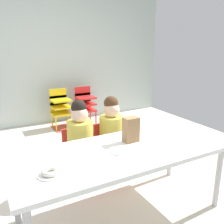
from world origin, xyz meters
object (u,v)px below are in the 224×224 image
seated_child_near_camera (80,136)px  craft_table (122,155)px  kid_chair_yellow_stack (60,106)px  paper_bag_brown (131,129)px  donut_powdered_on_plate (51,171)px  paper_plate_center_table (120,151)px  kid_chair_red_stack (85,103)px  paper_plate_near_edge (51,174)px  seated_child_middle_seat (111,130)px

seated_child_near_camera → craft_table: bearing=-77.5°
kid_chair_yellow_stack → seated_child_near_camera: bearing=-101.2°
paper_bag_brown → donut_powdered_on_plate: paper_bag_brown is taller
seated_child_near_camera → donut_powdered_on_plate: seated_child_near_camera is taller
kid_chair_yellow_stack → paper_plate_center_table: size_ratio=3.78×
kid_chair_red_stack → paper_plate_near_edge: (-1.34, -2.65, 0.22)m
paper_plate_near_edge → paper_plate_center_table: size_ratio=1.00×
kid_chair_yellow_stack → paper_bag_brown: paper_bag_brown is taller
kid_chair_red_stack → paper_plate_center_table: bearing=-106.5°
seated_child_middle_seat → paper_plate_center_table: size_ratio=5.10×
seated_child_middle_seat → paper_plate_near_edge: seated_child_middle_seat is taller
kid_chair_yellow_stack → kid_chair_red_stack: 0.47m
paper_plate_near_edge → paper_bag_brown: bearing=16.6°
kid_chair_yellow_stack → paper_plate_near_edge: kid_chair_yellow_stack is taller
paper_plate_near_edge → paper_plate_center_table: same height
seated_child_middle_seat → kid_chair_red_stack: seated_child_middle_seat is taller
craft_table → kid_chair_red_stack: bearing=74.2°
seated_child_near_camera → kid_chair_red_stack: size_ratio=1.35×
kid_chair_yellow_stack → donut_powdered_on_plate: (-0.87, -2.65, 0.25)m
craft_table → donut_powdered_on_plate: donut_powdered_on_plate is taller
kid_chair_red_stack → seated_child_near_camera: bearing=-113.8°
seated_child_near_camera → paper_plate_center_table: seated_child_near_camera is taller
craft_table → seated_child_near_camera: (-0.13, 0.60, -0.01)m
craft_table → seated_child_middle_seat: size_ratio=1.95×
paper_bag_brown → paper_plate_near_edge: (-0.77, -0.23, -0.11)m
craft_table → donut_powdered_on_plate: bearing=-169.5°
seated_child_middle_seat → paper_bag_brown: bearing=-98.2°
paper_bag_brown → kid_chair_red_stack: bearing=76.9°
craft_table → kid_chair_red_stack: size_ratio=2.63×
craft_table → paper_bag_brown: bearing=36.7°
kid_chair_red_stack → paper_plate_near_edge: kid_chair_red_stack is taller
seated_child_near_camera → paper_plate_center_table: bearing=-81.0°
seated_child_middle_seat → donut_powdered_on_plate: bearing=-139.5°
seated_child_near_camera → paper_plate_center_table: 0.63m
seated_child_near_camera → paper_plate_near_edge: size_ratio=5.10×
paper_bag_brown → seated_child_near_camera: bearing=120.5°
paper_plate_center_table → donut_powdered_on_plate: 0.59m
kid_chair_red_stack → paper_bag_brown: (-0.57, -2.42, 0.33)m
paper_plate_center_table → kid_chair_yellow_stack: bearing=83.6°
craft_table → seated_child_near_camera: bearing=102.5°
seated_child_near_camera → kid_chair_red_stack: seated_child_near_camera is taller
kid_chair_red_stack → paper_plate_center_table: 2.67m
donut_powdered_on_plate → craft_table: bearing=10.5°
craft_table → paper_plate_near_edge: paper_plate_near_edge is taller
donut_powdered_on_plate → kid_chair_red_stack: bearing=63.3°
paper_plate_near_edge → kid_chair_red_stack: bearing=63.3°
seated_child_near_camera → seated_child_middle_seat: bearing=0.0°
seated_child_near_camera → paper_bag_brown: (0.29, -0.49, 0.17)m
paper_plate_center_table → donut_powdered_on_plate: size_ratio=1.45×
kid_chair_red_stack → paper_bag_brown: size_ratio=3.09×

